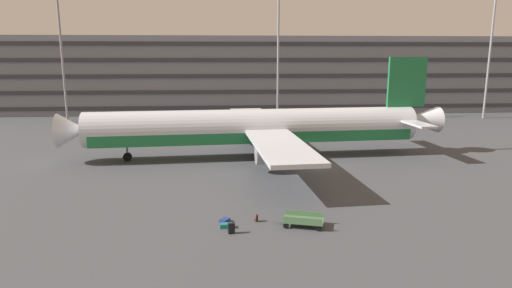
{
  "coord_description": "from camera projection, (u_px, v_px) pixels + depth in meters",
  "views": [
    {
      "loc": [
        -8.8,
        -42.13,
        10.85
      ],
      "look_at": [
        -6.13,
        -3.88,
        3.0
      ],
      "focal_mm": 30.5,
      "sensor_mm": 36.0,
      "label": 1
    }
  ],
  "objects": [
    {
      "name": "suitcase_small",
      "position": [
        231.0,
        228.0,
        26.89
      ],
      "size": [
        0.46,
        0.31,
        0.83
      ],
      "color": "black",
      "rests_on": "ground_plane"
    },
    {
      "name": "terminal_structure",
      "position": [
        268.0,
        74.0,
        89.06
      ],
      "size": [
        148.98,
        19.79,
        14.32
      ],
      "color": "slate",
      "rests_on": "ground_plane"
    },
    {
      "name": "suitcase_purple",
      "position": [
        225.0,
        221.0,
        28.74
      ],
      "size": [
        0.75,
        0.8,
        0.24
      ],
      "color": "navy",
      "rests_on": "ground_plane"
    },
    {
      "name": "ground_plane",
      "position": [
        314.0,
        165.0,
        43.95
      ],
      "size": [
        600.0,
        600.0,
        0.0
      ],
      "primitive_type": "plane",
      "color": "#424449"
    },
    {
      "name": "backpack_orange",
      "position": [
        256.0,
        218.0,
        28.83
      ],
      "size": [
        0.28,
        0.38,
        0.56
      ],
      "color": "#592619",
      "rests_on": "ground_plane"
    },
    {
      "name": "light_mast_center_left",
      "position": [
        491.0,
        44.0,
        73.94
      ],
      "size": [
        1.8,
        0.5,
        22.03
      ],
      "color": "gray",
      "rests_on": "ground_plane"
    },
    {
      "name": "light_mast_left",
      "position": [
        278.0,
        39.0,
        71.31
      ],
      "size": [
        1.8,
        0.5,
        23.42
      ],
      "color": "gray",
      "rests_on": "ground_plane"
    },
    {
      "name": "suitcase_teal",
      "position": [
        226.0,
        226.0,
        27.82
      ],
      "size": [
        0.81,
        0.46,
        0.28
      ],
      "color": "#147266",
      "rests_on": "ground_plane"
    },
    {
      "name": "baggage_cart",
      "position": [
        303.0,
        220.0,
        27.96
      ],
      "size": [
        3.36,
        1.98,
        0.82
      ],
      "color": "#4C724C",
      "rests_on": "ground_plane"
    },
    {
      "name": "light_mast_far_left",
      "position": [
        60.0,
        33.0,
        68.75
      ],
      "size": [
        1.8,
        0.5,
        25.13
      ],
      "color": "gray",
      "rests_on": "ground_plane"
    },
    {
      "name": "airliner",
      "position": [
        258.0,
        128.0,
        46.66
      ],
      "size": [
        41.29,
        33.48,
        10.67
      ],
      "color": "silver",
      "rests_on": "ground_plane"
    }
  ]
}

